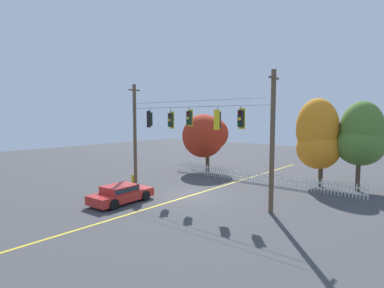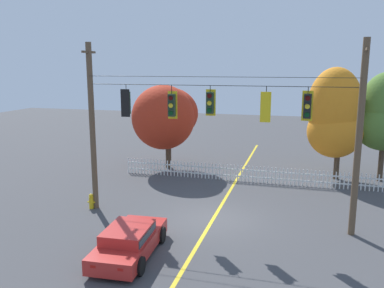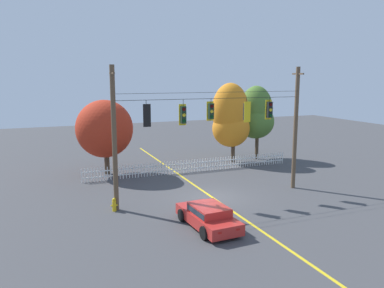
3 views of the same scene
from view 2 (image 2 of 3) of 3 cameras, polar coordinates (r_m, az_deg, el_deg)
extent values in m
plane|color=#424244|center=(18.45, 2.98, -10.78)|extent=(80.00, 80.00, 0.00)
cube|color=gold|center=(18.45, 2.98, -10.77)|extent=(0.16, 36.00, 0.01)
cylinder|color=brown|center=(19.48, -14.09, 2.22)|extent=(0.27, 0.27, 7.95)
cylinder|color=brown|center=(17.12, 22.77, 0.49)|extent=(0.27, 0.27, 7.95)
cube|color=brown|center=(19.27, -14.59, 12.63)|extent=(0.10, 1.10, 0.10)
cube|color=brown|center=(16.88, 23.68, 12.33)|extent=(0.10, 1.10, 0.10)
cylinder|color=black|center=(17.14, 3.19, 8.37)|extent=(11.59, 0.02, 0.02)
cylinder|color=black|center=(16.88, 3.02, 9.59)|extent=(11.59, 0.02, 0.02)
cylinder|color=black|center=(18.46, -9.43, 7.92)|extent=(0.03, 0.03, 0.33)
cube|color=black|center=(18.39, -9.53, 5.80)|extent=(0.43, 0.02, 1.26)
cube|color=black|center=(18.50, -9.36, 5.84)|extent=(0.30, 0.24, 1.01)
cylinder|color=#410706|center=(18.60, -9.22, 6.92)|extent=(0.20, 0.03, 0.20)
cube|color=black|center=(18.63, -9.17, 7.28)|extent=(0.22, 0.12, 0.06)
cylinder|color=yellow|center=(18.63, -9.19, 5.88)|extent=(0.20, 0.03, 0.20)
cube|color=black|center=(18.66, -9.14, 6.24)|extent=(0.22, 0.12, 0.06)
cylinder|color=#073513|center=(18.66, -9.16, 4.85)|extent=(0.20, 0.03, 0.20)
cube|color=black|center=(18.69, -9.11, 5.21)|extent=(0.22, 0.12, 0.06)
cylinder|color=black|center=(17.65, -2.95, 7.80)|extent=(0.03, 0.03, 0.40)
cube|color=yellow|center=(17.83, -2.79, 5.60)|extent=(0.43, 0.02, 1.23)
cube|color=#1E3323|center=(17.71, -2.92, 5.56)|extent=(0.30, 0.24, 0.99)
cylinder|color=#410706|center=(17.55, -3.07, 6.59)|extent=(0.20, 0.03, 0.20)
cube|color=#1E3323|center=(17.50, -3.13, 6.96)|extent=(0.22, 0.12, 0.06)
cylinder|color=yellow|center=(17.58, -3.06, 5.52)|extent=(0.20, 0.03, 0.20)
cube|color=#1E3323|center=(17.53, -3.11, 5.88)|extent=(0.22, 0.12, 0.06)
cylinder|color=#073513|center=(17.62, -3.05, 4.46)|extent=(0.20, 0.03, 0.20)
cube|color=#1E3323|center=(17.56, -3.10, 4.81)|extent=(0.22, 0.12, 0.06)
cylinder|color=black|center=(17.18, 2.62, 7.91)|extent=(0.03, 0.03, 0.28)
cube|color=yellow|center=(17.35, 2.70, 5.95)|extent=(0.43, 0.02, 1.14)
cube|color=#1E3323|center=(17.23, 2.61, 5.91)|extent=(0.30, 0.24, 0.92)
cylinder|color=#410706|center=(17.07, 2.51, 6.90)|extent=(0.20, 0.03, 0.20)
cube|color=#1E3323|center=(17.02, 2.48, 7.27)|extent=(0.22, 0.12, 0.06)
cylinder|color=yellow|center=(17.09, 2.50, 5.87)|extent=(0.20, 0.03, 0.20)
cube|color=#1E3323|center=(17.04, 2.47, 6.25)|extent=(0.22, 0.12, 0.06)
cylinder|color=#073513|center=(17.13, 2.50, 4.85)|extent=(0.20, 0.03, 0.20)
cube|color=#1E3323|center=(17.07, 2.46, 5.22)|extent=(0.22, 0.12, 0.06)
cylinder|color=black|center=(16.81, 10.61, 7.56)|extent=(0.03, 0.03, 0.34)
cube|color=yellow|center=(16.74, 10.49, 5.21)|extent=(0.43, 0.02, 1.26)
cube|color=black|center=(16.87, 10.53, 5.26)|extent=(0.30, 0.24, 1.01)
cylinder|color=#410706|center=(16.97, 10.61, 6.43)|extent=(0.20, 0.03, 0.20)
cube|color=black|center=(17.01, 10.64, 6.83)|extent=(0.22, 0.12, 0.06)
cylinder|color=yellow|center=(17.00, 10.57, 5.30)|extent=(0.20, 0.03, 0.20)
cube|color=black|center=(17.03, 10.60, 5.70)|extent=(0.22, 0.12, 0.06)
cylinder|color=#073513|center=(17.04, 10.53, 4.17)|extent=(0.20, 0.03, 0.20)
cube|color=black|center=(17.07, 10.56, 4.57)|extent=(0.22, 0.12, 0.06)
cylinder|color=black|center=(16.75, 16.31, 7.39)|extent=(0.03, 0.03, 0.28)
cube|color=yellow|center=(16.93, 16.19, 5.27)|extent=(0.43, 0.02, 1.23)
cube|color=black|center=(16.80, 16.19, 5.23)|extent=(0.30, 0.24, 0.99)
cylinder|color=#410706|center=(16.64, 16.25, 6.32)|extent=(0.20, 0.03, 0.20)
cube|color=black|center=(16.58, 16.28, 6.70)|extent=(0.22, 0.12, 0.06)
cylinder|color=yellow|center=(16.66, 16.19, 5.18)|extent=(0.20, 0.03, 0.20)
cube|color=black|center=(16.61, 16.21, 5.56)|extent=(0.22, 0.12, 0.06)
cylinder|color=#073513|center=(16.70, 16.13, 4.06)|extent=(0.20, 0.03, 0.20)
cube|color=black|center=(16.64, 16.15, 4.43)|extent=(0.22, 0.12, 0.06)
cube|color=white|center=(26.36, -9.09, -3.03)|extent=(0.06, 0.04, 0.99)
cube|color=white|center=(26.27, -8.64, -3.07)|extent=(0.06, 0.04, 0.99)
cube|color=white|center=(26.18, -8.19, -3.10)|extent=(0.06, 0.04, 0.99)
cube|color=white|center=(26.09, -7.74, -3.14)|extent=(0.06, 0.04, 0.99)
cube|color=white|center=(26.00, -7.28, -3.17)|extent=(0.06, 0.04, 0.99)
cube|color=white|center=(25.92, -6.82, -3.21)|extent=(0.06, 0.04, 0.99)
cube|color=white|center=(25.84, -6.36, -3.25)|extent=(0.06, 0.04, 0.99)
cube|color=white|center=(25.76, -5.90, -3.28)|extent=(0.06, 0.04, 0.99)
cube|color=white|center=(25.68, -5.43, -3.32)|extent=(0.06, 0.04, 0.99)
cube|color=white|center=(25.60, -4.96, -3.35)|extent=(0.06, 0.04, 0.99)
cube|color=white|center=(25.52, -4.48, -3.39)|extent=(0.06, 0.04, 0.99)
cube|color=white|center=(25.45, -4.01, -3.43)|extent=(0.06, 0.04, 0.99)
cube|color=white|center=(25.38, -3.53, -3.46)|extent=(0.06, 0.04, 0.99)
cube|color=white|center=(25.31, -3.04, -3.50)|extent=(0.06, 0.04, 0.99)
cube|color=white|center=(25.24, -2.56, -3.53)|extent=(0.06, 0.04, 0.99)
cube|color=white|center=(25.17, -2.07, -3.57)|extent=(0.06, 0.04, 0.99)
cube|color=white|center=(25.11, -1.58, -3.61)|extent=(0.06, 0.04, 0.99)
cube|color=white|center=(25.04, -1.09, -3.64)|extent=(0.06, 0.04, 0.99)
cube|color=white|center=(24.98, -0.59, -3.68)|extent=(0.06, 0.04, 0.99)
cube|color=white|center=(24.92, -0.10, -3.71)|extent=(0.06, 0.04, 0.99)
cube|color=white|center=(24.86, 0.40, -3.75)|extent=(0.06, 0.04, 0.99)
cube|color=white|center=(24.81, 0.91, -3.78)|extent=(0.06, 0.04, 0.99)
cube|color=white|center=(24.75, 1.41, -3.82)|extent=(0.06, 0.04, 0.99)
cube|color=white|center=(24.70, 1.92, -3.85)|extent=(0.06, 0.04, 0.99)
cube|color=white|center=(24.65, 2.43, -3.89)|extent=(0.06, 0.04, 0.99)
cube|color=white|center=(24.61, 2.94, -3.92)|extent=(0.06, 0.04, 0.99)
cube|color=white|center=(24.56, 3.45, -3.96)|extent=(0.06, 0.04, 0.99)
cube|color=white|center=(24.52, 3.97, -3.99)|extent=(0.06, 0.04, 0.99)
cube|color=white|center=(24.47, 4.48, -4.03)|extent=(0.06, 0.04, 0.99)
cube|color=white|center=(24.43, 5.00, -4.06)|extent=(0.06, 0.04, 0.99)
cube|color=white|center=(24.40, 5.52, -4.09)|extent=(0.06, 0.04, 0.99)
cube|color=white|center=(24.36, 6.05, -4.13)|extent=(0.06, 0.04, 0.99)
cube|color=white|center=(24.33, 6.57, -4.16)|extent=(0.06, 0.04, 0.99)
cube|color=white|center=(24.29, 7.09, -4.19)|extent=(0.06, 0.04, 0.99)
cube|color=white|center=(24.26, 7.62, -4.23)|extent=(0.06, 0.04, 0.99)
cube|color=white|center=(24.24, 8.15, -4.26)|extent=(0.06, 0.04, 0.99)
cube|color=white|center=(24.21, 8.68, -4.29)|extent=(0.06, 0.04, 0.99)
cube|color=white|center=(24.19, 9.21, -4.32)|extent=(0.06, 0.04, 0.99)
cube|color=white|center=(24.17, 9.74, -4.35)|extent=(0.06, 0.04, 0.99)
cube|color=white|center=(24.15, 10.27, -4.39)|extent=(0.06, 0.04, 0.99)
cube|color=white|center=(24.13, 10.80, -4.42)|extent=(0.06, 0.04, 0.99)
cube|color=white|center=(24.11, 11.34, -4.45)|extent=(0.06, 0.04, 0.99)
cube|color=white|center=(24.10, 11.87, -4.48)|extent=(0.06, 0.04, 0.99)
cube|color=white|center=(24.09, 12.41, -4.51)|extent=(0.06, 0.04, 0.99)
cube|color=white|center=(24.08, 12.94, -4.54)|extent=(0.06, 0.04, 0.99)
cube|color=white|center=(24.07, 13.48, -4.57)|extent=(0.06, 0.04, 0.99)
cube|color=white|center=(24.07, 14.01, -4.59)|extent=(0.06, 0.04, 0.99)
cube|color=white|center=(24.06, 14.55, -4.62)|extent=(0.06, 0.04, 0.99)
cube|color=white|center=(24.06, 15.09, -4.65)|extent=(0.06, 0.04, 0.99)
cube|color=white|center=(24.07, 15.62, -4.68)|extent=(0.06, 0.04, 0.99)
cube|color=white|center=(24.07, 16.16, -4.70)|extent=(0.06, 0.04, 0.99)
cube|color=white|center=(24.07, 16.70, -4.73)|extent=(0.06, 0.04, 0.99)
cube|color=white|center=(24.08, 17.23, -4.76)|extent=(0.06, 0.04, 0.99)
cube|color=white|center=(24.09, 17.77, -4.78)|extent=(0.06, 0.04, 0.99)
cube|color=white|center=(24.10, 18.30, -4.81)|extent=(0.06, 0.04, 0.99)
cube|color=white|center=(24.12, 18.84, -4.83)|extent=(0.06, 0.04, 0.99)
cube|color=white|center=(24.13, 19.37, -4.86)|extent=(0.06, 0.04, 0.99)
cube|color=white|center=(24.15, 19.90, -4.88)|extent=(0.06, 0.04, 0.99)
cube|color=white|center=(24.17, 20.44, -4.91)|extent=(0.06, 0.04, 0.99)
cube|color=white|center=(24.19, 20.97, -4.93)|extent=(0.06, 0.04, 0.99)
cube|color=white|center=(24.22, 21.50, -4.95)|extent=(0.06, 0.04, 0.99)
cube|color=white|center=(24.25, 22.03, -4.97)|extent=(0.06, 0.04, 0.99)
cube|color=white|center=(24.27, 22.56, -4.99)|extent=(0.06, 0.04, 0.99)
cube|color=white|center=(24.30, 23.08, -5.02)|extent=(0.06, 0.04, 0.99)
cube|color=white|center=(24.34, 23.61, -5.04)|extent=(0.06, 0.04, 0.99)
cube|color=white|center=(24.37, 24.13, -5.06)|extent=(0.06, 0.04, 0.99)
cube|color=white|center=(24.41, 24.66, -5.08)|extent=(0.06, 0.04, 0.99)
cube|color=white|center=(24.45, 25.18, -5.10)|extent=(0.06, 0.04, 0.99)
cube|color=white|center=(24.49, 25.70, -5.11)|extent=(0.06, 0.04, 0.99)
cube|color=white|center=(24.27, 9.20, -4.75)|extent=(16.64, 0.03, 0.08)
cube|color=white|center=(24.16, 9.23, -3.81)|extent=(16.64, 0.03, 0.08)
cylinder|color=#473828|center=(27.21, -3.40, -1.07)|extent=(0.38, 0.38, 2.28)
ellipsoid|color=#B22D19|center=(26.42, -4.13, 3.83)|extent=(4.19, 4.14, 4.26)
ellipsoid|color=#B22D19|center=(27.02, -3.26, 4.43)|extent=(3.91, 3.60, 3.46)
cylinder|color=#473828|center=(26.07, 20.02, -2.50)|extent=(0.33, 0.33, 2.07)
ellipsoid|color=orange|center=(25.67, 19.77, 1.69)|extent=(3.30, 2.89, 3.20)
ellipsoid|color=orange|center=(25.95, 20.07, 2.60)|extent=(2.84, 2.59, 2.86)
ellipsoid|color=orange|center=(25.45, 19.73, 5.12)|extent=(3.20, 2.76, 4.65)
cylinder|color=#473828|center=(26.61, 25.47, -2.05)|extent=(0.31, 0.31, 2.62)
ellipsoid|color=#4C752D|center=(26.52, 25.71, 2.40)|extent=(3.33, 3.10, 3.02)
cube|color=red|center=(15.27, -8.89, -13.91)|extent=(1.94, 4.20, 0.55)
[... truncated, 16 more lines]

